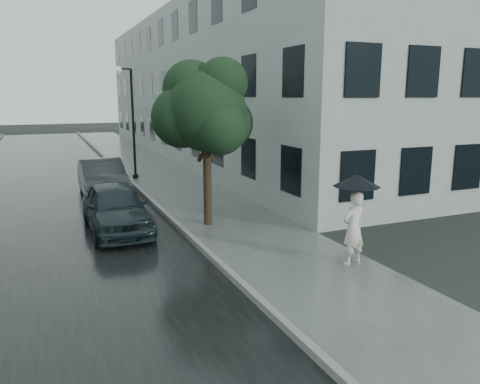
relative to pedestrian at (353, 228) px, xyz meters
name	(u,v)px	position (x,y,z in m)	size (l,w,h in m)	color
ground	(280,259)	(-1.37, 1.00, -0.88)	(120.00, 120.00, 0.00)	black
sidewalk	(167,179)	(-1.12, 13.00, -0.87)	(3.50, 60.00, 0.01)	slate
kerb_near	(129,180)	(-2.95, 13.00, -0.80)	(0.15, 60.00, 0.15)	slate
asphalt_road	(47,187)	(-6.45, 13.00, -0.88)	(6.85, 60.00, 0.00)	black
building_near	(215,86)	(4.10, 20.50, 3.62)	(7.02, 36.00, 9.00)	#97A59E
pedestrian	(353,228)	(0.00, 0.00, 0.00)	(0.63, 0.42, 1.74)	beige
umbrella	(357,180)	(-0.01, -0.04, 1.14)	(1.36, 1.36, 1.28)	black
street_tree	(205,110)	(-1.97, 4.74, 2.60)	(3.12, 2.84, 5.01)	#332619
lamp_post	(130,116)	(-2.63, 13.72, 2.09)	(0.82, 0.46, 5.20)	black
car_near	(116,207)	(-4.68, 5.00, -0.16)	(1.67, 4.15, 1.41)	black
car_far	(102,178)	(-4.44, 10.00, -0.14)	(1.54, 4.41, 1.45)	#25282B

